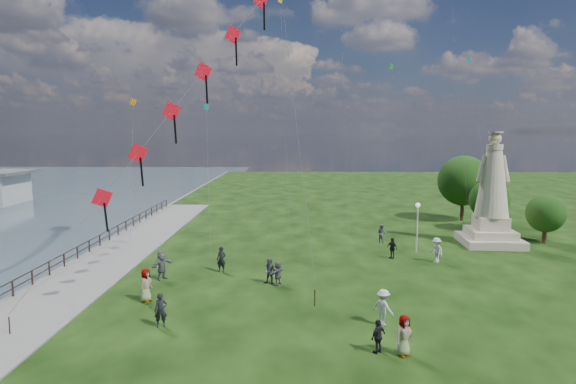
{
  "coord_description": "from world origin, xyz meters",
  "views": [
    {
      "loc": [
        -0.51,
        -21.65,
        9.22
      ],
      "look_at": [
        -1.0,
        8.0,
        5.5
      ],
      "focal_mm": 30.0,
      "sensor_mm": 36.0,
      "label": 1
    }
  ],
  "objects_px": {
    "statue": "(492,203)",
    "person_0": "(161,310)",
    "person_10": "(146,285)",
    "person_6": "(221,259)",
    "person_11": "(278,273)",
    "person_5": "(162,265)",
    "lamppost": "(418,217)",
    "person_4": "(404,335)",
    "person_3": "(378,336)",
    "person_1": "(270,271)",
    "person_9": "(392,248)",
    "person_2": "(383,307)",
    "person_8": "(436,250)",
    "person_7": "(381,233)"
  },
  "relations": [
    {
      "from": "person_9",
      "to": "person_3",
      "type": "bearing_deg",
      "value": -51.3
    },
    {
      "from": "person_1",
      "to": "person_7",
      "type": "xyz_separation_m",
      "value": [
        8.75,
        11.18,
        -0.02
      ]
    },
    {
      "from": "lamppost",
      "to": "person_10",
      "type": "xyz_separation_m",
      "value": [
        -17.5,
        -11.17,
        -1.85
      ]
    },
    {
      "from": "person_8",
      "to": "person_11",
      "type": "xyz_separation_m",
      "value": [
        -11.07,
        -5.21,
        -0.16
      ]
    },
    {
      "from": "person_2",
      "to": "person_10",
      "type": "bearing_deg",
      "value": 33.68
    },
    {
      "from": "lamppost",
      "to": "person_0",
      "type": "relative_size",
      "value": 2.33
    },
    {
      "from": "person_3",
      "to": "person_7",
      "type": "height_order",
      "value": "person_7"
    },
    {
      "from": "person_0",
      "to": "person_2",
      "type": "distance_m",
      "value": 10.6
    },
    {
      "from": "person_11",
      "to": "person_3",
      "type": "bearing_deg",
      "value": 58.47
    },
    {
      "from": "lamppost",
      "to": "person_10",
      "type": "bearing_deg",
      "value": -147.44
    },
    {
      "from": "person_6",
      "to": "person_7",
      "type": "distance_m",
      "value": 14.91
    },
    {
      "from": "person_4",
      "to": "person_7",
      "type": "height_order",
      "value": "person_4"
    },
    {
      "from": "person_4",
      "to": "person_11",
      "type": "relative_size",
      "value": 1.18
    },
    {
      "from": "person_8",
      "to": "person_1",
      "type": "bearing_deg",
      "value": -94.02
    },
    {
      "from": "person_11",
      "to": "person_6",
      "type": "bearing_deg",
      "value": -92.57
    },
    {
      "from": "person_11",
      "to": "statue",
      "type": "bearing_deg",
      "value": 153.95
    },
    {
      "from": "person_7",
      "to": "person_8",
      "type": "relative_size",
      "value": 0.88
    },
    {
      "from": "person_4",
      "to": "person_11",
      "type": "height_order",
      "value": "person_4"
    },
    {
      "from": "statue",
      "to": "person_0",
      "type": "distance_m",
      "value": 28.38
    },
    {
      "from": "person_0",
      "to": "person_10",
      "type": "bearing_deg",
      "value": 100.91
    },
    {
      "from": "lamppost",
      "to": "person_4",
      "type": "distance_m",
      "value": 18.12
    },
    {
      "from": "person_0",
      "to": "person_11",
      "type": "height_order",
      "value": "person_0"
    },
    {
      "from": "person_2",
      "to": "person_7",
      "type": "xyz_separation_m",
      "value": [
        2.97,
        17.37,
        -0.09
      ]
    },
    {
      "from": "person_8",
      "to": "person_9",
      "type": "relative_size",
      "value": 1.15
    },
    {
      "from": "statue",
      "to": "lamppost",
      "type": "relative_size",
      "value": 2.4
    },
    {
      "from": "lamppost",
      "to": "person_5",
      "type": "bearing_deg",
      "value": -157.83
    },
    {
      "from": "person_9",
      "to": "person_5",
      "type": "bearing_deg",
      "value": -109.07
    },
    {
      "from": "person_6",
      "to": "person_11",
      "type": "height_order",
      "value": "person_6"
    },
    {
      "from": "person_3",
      "to": "person_5",
      "type": "height_order",
      "value": "person_5"
    },
    {
      "from": "person_0",
      "to": "person_4",
      "type": "relative_size",
      "value": 0.96
    },
    {
      "from": "statue",
      "to": "person_10",
      "type": "bearing_deg",
      "value": -146.94
    },
    {
      "from": "person_9",
      "to": "lamppost",
      "type": "bearing_deg",
      "value": 92.01
    },
    {
      "from": "person_10",
      "to": "person_8",
      "type": "bearing_deg",
      "value": -50.77
    },
    {
      "from": "person_8",
      "to": "person_9",
      "type": "xyz_separation_m",
      "value": [
        -2.93,
        1.03,
        -0.12
      ]
    },
    {
      "from": "person_7",
      "to": "person_8",
      "type": "xyz_separation_m",
      "value": [
        2.81,
        -6.13,
        0.11
      ]
    },
    {
      "from": "statue",
      "to": "person_10",
      "type": "xyz_separation_m",
      "value": [
        -24.16,
        -13.81,
        -2.57
      ]
    },
    {
      "from": "person_9",
      "to": "person_11",
      "type": "relative_size",
      "value": 1.06
    },
    {
      "from": "statue",
      "to": "person_0",
      "type": "xyz_separation_m",
      "value": [
        -22.39,
        -17.24,
        -2.67
      ]
    },
    {
      "from": "person_1",
      "to": "person_9",
      "type": "distance_m",
      "value": 10.55
    },
    {
      "from": "person_5",
      "to": "person_10",
      "type": "relative_size",
      "value": 1.0
    },
    {
      "from": "statue",
      "to": "person_3",
      "type": "distance_m",
      "value": 23.59
    },
    {
      "from": "person_8",
      "to": "person_11",
      "type": "relative_size",
      "value": 1.22
    },
    {
      "from": "person_2",
      "to": "person_7",
      "type": "bearing_deg",
      "value": -52.42
    },
    {
      "from": "person_2",
      "to": "person_8",
      "type": "height_order",
      "value": "person_8"
    },
    {
      "from": "statue",
      "to": "lamppost",
      "type": "height_order",
      "value": "statue"
    },
    {
      "from": "statue",
      "to": "person_6",
      "type": "xyz_separation_m",
      "value": [
        -20.9,
        -8.18,
        -2.64
      ]
    },
    {
      "from": "statue",
      "to": "person_11",
      "type": "xyz_separation_m",
      "value": [
        -17.08,
        -10.79,
        -2.76
      ]
    },
    {
      "from": "person_6",
      "to": "person_5",
      "type": "bearing_deg",
      "value": -142.58
    },
    {
      "from": "lamppost",
      "to": "person_4",
      "type": "height_order",
      "value": "lamppost"
    },
    {
      "from": "person_5",
      "to": "person_8",
      "type": "bearing_deg",
      "value": -43.86
    }
  ]
}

